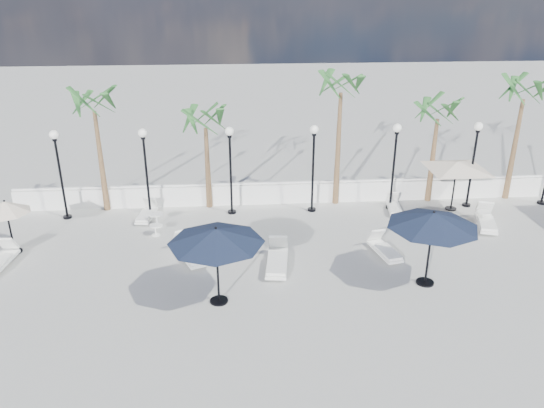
{
  "coord_description": "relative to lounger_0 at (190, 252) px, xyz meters",
  "views": [
    {
      "loc": [
        -3.32,
        -14.63,
        9.42
      ],
      "look_at": [
        -1.95,
        3.86,
        1.5
      ],
      "focal_mm": 35.0,
      "sensor_mm": 36.0,
      "label": 1
    }
  ],
  "objects": [
    {
      "name": "lamppost_2",
      "position": [
        1.54,
        3.93,
        2.23
      ],
      "size": [
        0.36,
        0.36,
        3.84
      ],
      "color": "black",
      "rests_on": "ground"
    },
    {
      "name": "lounger_6",
      "position": [
        11.95,
        1.79,
        -0.01
      ],
      "size": [
        1.22,
        2.12,
        0.76
      ],
      "rotation": [
        0.0,
        0.0,
        -0.3
      ],
      "color": "white",
      "rests_on": "ground"
    },
    {
      "name": "lamppost_0",
      "position": [
        -5.46,
        3.93,
        2.23
      ],
      "size": [
        0.36,
        0.36,
        3.84
      ],
      "color": "black",
      "rests_on": "ground"
    },
    {
      "name": "lamppost_5",
      "position": [
        12.04,
        3.93,
        2.23
      ],
      "size": [
        0.36,
        0.36,
        3.84
      ],
      "color": "black",
      "rests_on": "ground"
    },
    {
      "name": "parasol_cream_sq_a",
      "position": [
        11.2,
        3.63,
        1.93
      ],
      "size": [
        4.83,
        4.83,
        2.37
      ],
      "color": "black",
      "rests_on": "ground"
    },
    {
      "name": "lamppost_4",
      "position": [
        8.54,
        3.93,
        2.23
      ],
      "size": [
        0.36,
        0.36,
        3.84
      ],
      "color": "black",
      "rests_on": "ground"
    },
    {
      "name": "side_table_2",
      "position": [
        11.91,
        2.05,
        0.08
      ],
      "size": [
        0.58,
        0.58,
        0.56
      ],
      "color": "white",
      "rests_on": "ground"
    },
    {
      "name": "balustrade",
      "position": [
        5.04,
        4.93,
        0.21
      ],
      "size": [
        26.0,
        0.3,
        1.01
      ],
      "color": "white",
      "rests_on": "ground"
    },
    {
      "name": "palm_4",
      "position": [
        14.24,
        4.73,
        4.47
      ],
      "size": [
        2.6,
        2.6,
        5.7
      ],
      "color": "brown",
      "rests_on": "ground"
    },
    {
      "name": "lounger_3",
      "position": [
        -2.08,
        3.65,
        -0.05
      ],
      "size": [
        0.78,
        1.78,
        0.64
      ],
      "rotation": [
        0.0,
        0.0,
        -0.13
      ],
      "color": "white",
      "rests_on": "ground"
    },
    {
      "name": "palm_2",
      "position": [
        6.24,
        4.73,
        4.85
      ],
      "size": [
        2.6,
        2.6,
        6.1
      ],
      "color": "brown",
      "rests_on": "ground"
    },
    {
      "name": "palm_3",
      "position": [
        10.54,
        4.73,
        3.69
      ],
      "size": [
        2.6,
        2.6,
        4.9
      ],
      "color": "brown",
      "rests_on": "ground"
    },
    {
      "name": "lounger_4",
      "position": [
        8.64,
        3.65,
        -0.06
      ],
      "size": [
        0.76,
        1.67,
        0.6
      ],
      "rotation": [
        0.0,
        0.0,
        -0.15
      ],
      "color": "white",
      "rests_on": "ground"
    },
    {
      "name": "side_table_1",
      "position": [
        -1.54,
        2.83,
        0.07
      ],
      "size": [
        0.57,
        0.57,
        0.56
      ],
      "color": "white",
      "rests_on": "ground"
    },
    {
      "name": "palm_0",
      "position": [
        -3.96,
        4.73,
        4.27
      ],
      "size": [
        2.6,
        2.6,
        5.5
      ],
      "color": "brown",
      "rests_on": "ground"
    },
    {
      "name": "palm_1",
      "position": [
        0.54,
        4.73,
        3.49
      ],
      "size": [
        2.6,
        2.6,
        4.7
      ],
      "color": "brown",
      "rests_on": "ground"
    },
    {
      "name": "ground",
      "position": [
        5.04,
        -2.57,
        -0.26
      ],
      "size": [
        100.0,
        100.0,
        0.0
      ],
      "primitive_type": "plane",
      "color": "#A5A5A0",
      "rests_on": "ground"
    },
    {
      "name": "lamppost_3",
      "position": [
        5.04,
        3.93,
        2.23
      ],
      "size": [
        0.36,
        0.36,
        3.84
      ],
      "color": "black",
      "rests_on": "ground"
    },
    {
      "name": "lounger_5",
      "position": [
        7.14,
        -0.27,
        -0.03
      ],
      "size": [
        0.96,
        1.9,
        0.68
      ],
      "rotation": [
        0.0,
        0.0,
        0.22
      ],
      "color": "white",
      "rests_on": "ground"
    },
    {
      "name": "parasol_navy_mid",
      "position": [
        7.97,
        -2.33,
        2.07
      ],
      "size": [
        2.96,
        2.96,
        2.65
      ],
      "color": "black",
      "rests_on": "ground"
    },
    {
      "name": "lamppost_1",
      "position": [
        -1.96,
        3.93,
        2.23
      ],
      "size": [
        0.36,
        0.36,
        3.84
      ],
      "color": "black",
      "rests_on": "ground"
    },
    {
      "name": "parasol_navy_left",
      "position": [
        1.1,
        -2.92,
        2.05
      ],
      "size": [
        2.97,
        2.97,
        2.62
      ],
      "color": "black",
      "rests_on": "ground"
    },
    {
      "name": "parasol_cream_small",
      "position": [
        -6.57,
        0.94,
        1.55
      ],
      "size": [
        1.72,
        1.72,
        2.12
      ],
      "color": "black",
      "rests_on": "ground"
    },
    {
      "name": "side_table_0",
      "position": [
        -1.49,
        1.97,
        0.01
      ],
      "size": [
        0.46,
        0.46,
        0.45
      ],
      "color": "white",
      "rests_on": "ground"
    },
    {
      "name": "lounger_0",
      "position": [
        0.0,
        0.0,
        0.0
      ],
      "size": [
        1.44,
        2.17,
        0.78
      ],
      "rotation": [
        0.0,
        0.0,
        0.41
      ],
      "color": "white",
      "rests_on": "ground"
    },
    {
      "name": "lounger_2",
      "position": [
        3.11,
        -0.91,
        0.01
      ],
      "size": [
        0.97,
        2.24,
        0.81
      ],
      "rotation": [
        0.0,
        0.0,
        -0.13
      ],
      "color": "white",
      "rests_on": "ground"
    }
  ]
}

